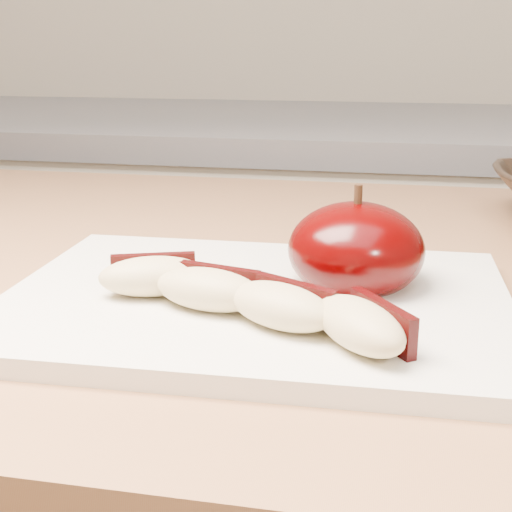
# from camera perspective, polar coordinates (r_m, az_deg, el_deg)

# --- Properties ---
(back_cabinet) EXTENTS (2.40, 0.62, 0.94)m
(back_cabinet) POSITION_cam_1_polar(r_m,az_deg,el_deg) (1.39, 4.88, -8.60)
(back_cabinet) COLOR silver
(back_cabinet) RESTS_ON ground
(cutting_board) EXTENTS (0.32, 0.24, 0.01)m
(cutting_board) POSITION_cam_1_polar(r_m,az_deg,el_deg) (0.46, -0.00, -3.76)
(cutting_board) COLOR silver
(cutting_board) RESTS_ON island_counter
(apple_half) EXTENTS (0.11, 0.11, 0.08)m
(apple_half) POSITION_cam_1_polar(r_m,az_deg,el_deg) (0.47, 7.99, 0.49)
(apple_half) COLOR #2E0000
(apple_half) RESTS_ON cutting_board
(apple_wedge_a) EXTENTS (0.08, 0.05, 0.02)m
(apple_wedge_a) POSITION_cam_1_polar(r_m,az_deg,el_deg) (0.45, -8.20, -1.56)
(apple_wedge_a) COLOR tan
(apple_wedge_a) RESTS_ON cutting_board
(apple_wedge_b) EXTENTS (0.07, 0.05, 0.02)m
(apple_wedge_b) POSITION_cam_1_polar(r_m,az_deg,el_deg) (0.43, -3.74, -2.63)
(apple_wedge_b) COLOR tan
(apple_wedge_b) RESTS_ON cutting_board
(apple_wedge_c) EXTENTS (0.08, 0.06, 0.02)m
(apple_wedge_c) POSITION_cam_1_polar(r_m,az_deg,el_deg) (0.40, 2.09, -3.97)
(apple_wedge_c) COLOR tan
(apple_wedge_c) RESTS_ON cutting_board
(apple_wedge_d) EXTENTS (0.07, 0.07, 0.02)m
(apple_wedge_d) POSITION_cam_1_polar(r_m,az_deg,el_deg) (0.38, 8.46, -5.44)
(apple_wedge_d) COLOR tan
(apple_wedge_d) RESTS_ON cutting_board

